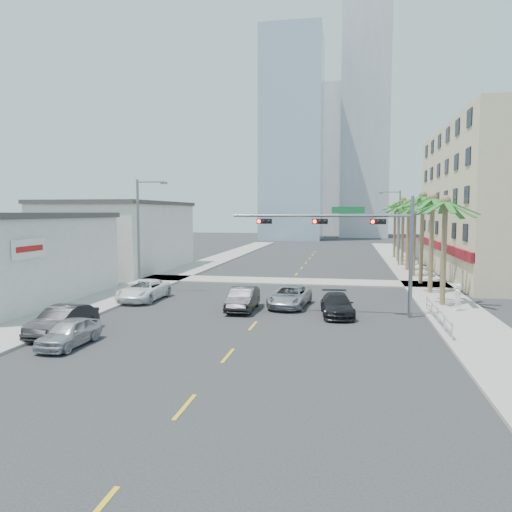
{
  "coord_description": "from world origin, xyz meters",
  "views": [
    {
      "loc": [
        5.21,
        -23.27,
        6.41
      ],
      "look_at": [
        -0.81,
        9.35,
        3.5
      ],
      "focal_mm": 35.0,
      "sensor_mm": 36.0,
      "label": 1
    }
  ],
  "objects_px": {
    "car_parked_far": "(144,290)",
    "car_lane_center": "(290,296)",
    "car_parked_near": "(69,332)",
    "car_lane_left": "(243,299)",
    "traffic_signal_mast": "(357,234)",
    "car_lane_right": "(337,305)",
    "car_parked_mid": "(62,321)",
    "pedestrian": "(458,297)"
  },
  "relations": [
    {
      "from": "traffic_signal_mast",
      "to": "pedestrian",
      "type": "height_order",
      "value": "traffic_signal_mast"
    },
    {
      "from": "car_parked_near",
      "to": "car_lane_left",
      "type": "distance_m",
      "value": 11.97
    },
    {
      "from": "car_parked_mid",
      "to": "pedestrian",
      "type": "relative_size",
      "value": 2.68
    },
    {
      "from": "car_parked_far",
      "to": "car_lane_left",
      "type": "xyz_separation_m",
      "value": [
        7.9,
        -2.32,
        0.01
      ]
    },
    {
      "from": "traffic_signal_mast",
      "to": "car_lane_right",
      "type": "bearing_deg",
      "value": -167.52
    },
    {
      "from": "car_parked_mid",
      "to": "car_parked_far",
      "type": "distance_m",
      "value": 10.53
    },
    {
      "from": "car_lane_center",
      "to": "car_lane_right",
      "type": "distance_m",
      "value": 4.03
    },
    {
      "from": "traffic_signal_mast",
      "to": "car_parked_mid",
      "type": "height_order",
      "value": "traffic_signal_mast"
    },
    {
      "from": "car_lane_center",
      "to": "car_lane_right",
      "type": "xyz_separation_m",
      "value": [
        3.23,
        -2.41,
        -0.03
      ]
    },
    {
      "from": "car_parked_near",
      "to": "car_lane_left",
      "type": "xyz_separation_m",
      "value": [
        6.35,
        10.15,
        0.09
      ]
    },
    {
      "from": "car_parked_mid",
      "to": "car_parked_far",
      "type": "bearing_deg",
      "value": 92.51
    },
    {
      "from": "car_lane_left",
      "to": "pedestrian",
      "type": "distance_m",
      "value": 13.77
    },
    {
      "from": "car_lane_right",
      "to": "car_lane_left",
      "type": "bearing_deg",
      "value": 167.98
    },
    {
      "from": "pedestrian",
      "to": "car_parked_near",
      "type": "bearing_deg",
      "value": -5.91
    },
    {
      "from": "car_parked_mid",
      "to": "pedestrian",
      "type": "bearing_deg",
      "value": 27.18
    },
    {
      "from": "traffic_signal_mast",
      "to": "car_parked_mid",
      "type": "relative_size",
      "value": 2.41
    },
    {
      "from": "car_parked_far",
      "to": "car_lane_center",
      "type": "distance_m",
      "value": 10.8
    },
    {
      "from": "traffic_signal_mast",
      "to": "car_lane_left",
      "type": "relative_size",
      "value": 2.42
    },
    {
      "from": "traffic_signal_mast",
      "to": "pedestrian",
      "type": "relative_size",
      "value": 6.44
    },
    {
      "from": "car_parked_near",
      "to": "car_lane_center",
      "type": "relative_size",
      "value": 0.78
    },
    {
      "from": "car_parked_far",
      "to": "car_lane_right",
      "type": "distance_m",
      "value": 14.32
    },
    {
      "from": "car_parked_mid",
      "to": "car_lane_center",
      "type": "distance_m",
      "value": 14.71
    },
    {
      "from": "car_lane_left",
      "to": "car_lane_right",
      "type": "distance_m",
      "value": 6.15
    },
    {
      "from": "car_lane_left",
      "to": "car_parked_near",
      "type": "bearing_deg",
      "value": -123.18
    },
    {
      "from": "car_parked_near",
      "to": "car_parked_mid",
      "type": "bearing_deg",
      "value": 130.07
    },
    {
      "from": "car_parked_mid",
      "to": "car_lane_right",
      "type": "bearing_deg",
      "value": 30.95
    },
    {
      "from": "car_parked_far",
      "to": "car_lane_right",
      "type": "bearing_deg",
      "value": -10.74
    },
    {
      "from": "traffic_signal_mast",
      "to": "car_parked_near",
      "type": "height_order",
      "value": "traffic_signal_mast"
    },
    {
      "from": "traffic_signal_mast",
      "to": "car_lane_center",
      "type": "xyz_separation_m",
      "value": [
        -4.4,
        2.15,
        -4.36
      ]
    },
    {
      "from": "car_parked_near",
      "to": "car_parked_far",
      "type": "distance_m",
      "value": 12.57
    },
    {
      "from": "car_parked_far",
      "to": "pedestrian",
      "type": "xyz_separation_m",
      "value": [
        21.57,
        -0.63,
        0.26
      ]
    },
    {
      "from": "car_lane_right",
      "to": "car_lane_center",
      "type": "bearing_deg",
      "value": 136.97
    },
    {
      "from": "car_parked_near",
      "to": "pedestrian",
      "type": "bearing_deg",
      "value": 32.14
    },
    {
      "from": "car_parked_far",
      "to": "car_lane_center",
      "type": "relative_size",
      "value": 1.06
    },
    {
      "from": "car_lane_left",
      "to": "pedestrian",
      "type": "height_order",
      "value": "pedestrian"
    },
    {
      "from": "car_parked_mid",
      "to": "car_parked_near",
      "type": "bearing_deg",
      "value": -48.95
    },
    {
      "from": "traffic_signal_mast",
      "to": "car_parked_mid",
      "type": "bearing_deg",
      "value": -152.67
    },
    {
      "from": "car_parked_near",
      "to": "car_parked_mid",
      "type": "relative_size",
      "value": 0.85
    },
    {
      "from": "car_lane_right",
      "to": "pedestrian",
      "type": "height_order",
      "value": "pedestrian"
    },
    {
      "from": "traffic_signal_mast",
      "to": "pedestrian",
      "type": "distance_m",
      "value": 7.83
    },
    {
      "from": "car_parked_mid",
      "to": "car_lane_left",
      "type": "height_order",
      "value": "car_parked_mid"
    },
    {
      "from": "traffic_signal_mast",
      "to": "pedestrian",
      "type": "bearing_deg",
      "value": 17.84
    }
  ]
}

